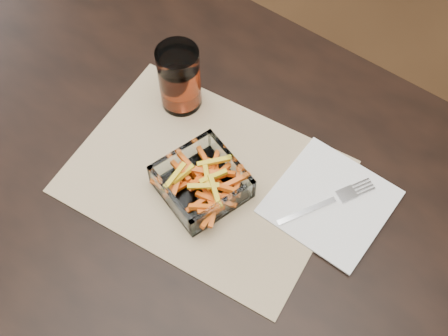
{
  "coord_description": "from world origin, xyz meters",
  "views": [
    {
      "loc": [
        0.36,
        -0.32,
        1.6
      ],
      "look_at": [
        0.07,
        0.06,
        0.78
      ],
      "focal_mm": 45.0,
      "sensor_mm": 36.0,
      "label": 1
    }
  ],
  "objects_px": {
    "dining_table": "(174,205)",
    "tumbler": "(180,80)",
    "fork": "(329,201)",
    "glass_bowl": "(202,183)"
  },
  "relations": [
    {
      "from": "glass_bowl",
      "to": "tumbler",
      "type": "bearing_deg",
      "value": 139.02
    },
    {
      "from": "fork",
      "to": "dining_table",
      "type": "bearing_deg",
      "value": -123.19
    },
    {
      "from": "glass_bowl",
      "to": "fork",
      "type": "relative_size",
      "value": 0.98
    },
    {
      "from": "dining_table",
      "to": "fork",
      "type": "xyz_separation_m",
      "value": [
        0.24,
        0.13,
        0.1
      ]
    },
    {
      "from": "dining_table",
      "to": "tumbler",
      "type": "distance_m",
      "value": 0.23
    },
    {
      "from": "dining_table",
      "to": "tumbler",
      "type": "relative_size",
      "value": 11.97
    },
    {
      "from": "tumbler",
      "to": "fork",
      "type": "xyz_separation_m",
      "value": [
        0.34,
        -0.02,
        -0.06
      ]
    },
    {
      "from": "tumbler",
      "to": "glass_bowl",
      "type": "bearing_deg",
      "value": -40.98
    },
    {
      "from": "tumbler",
      "to": "dining_table",
      "type": "bearing_deg",
      "value": -58.35
    },
    {
      "from": "dining_table",
      "to": "tumbler",
      "type": "xyz_separation_m",
      "value": [
        -0.09,
        0.15,
        0.15
      ]
    }
  ]
}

